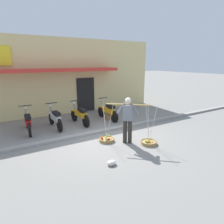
{
  "coord_description": "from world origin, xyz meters",
  "views": [
    {
      "loc": [
        -3.54,
        -6.32,
        2.91
      ],
      "look_at": [
        0.63,
        0.6,
        0.85
      ],
      "focal_mm": 31.59,
      "sensor_mm": 36.0,
      "label": 1
    }
  ],
  "objects": [
    {
      "name": "motorcycle_second_in_row",
      "position": [
        -1.35,
        2.24,
        0.45
      ],
      "size": [
        0.54,
        1.82,
        1.09
      ],
      "color": "black",
      "rests_on": "ground"
    },
    {
      "name": "ground_plane",
      "position": [
        0.0,
        0.0,
        0.0
      ],
      "size": [
        90.0,
        90.0,
        0.0
      ],
      "primitive_type": "plane",
      "color": "gray"
    },
    {
      "name": "motorcycle_third_in_row",
      "position": [
        -0.18,
        2.23,
        0.45
      ],
      "size": [
        0.54,
        1.82,
        1.09
      ],
      "color": "black",
      "rests_on": "ground"
    },
    {
      "name": "motorcycle_end_of_row",
      "position": [
        1.34,
        2.19,
        0.45
      ],
      "size": [
        0.54,
        1.82,
        1.09
      ],
      "color": "black",
      "rests_on": "ground"
    },
    {
      "name": "plastic_litter_bag",
      "position": [
        -0.88,
        -1.88,
        0.07
      ],
      "size": [
        0.28,
        0.22,
        0.14
      ],
      "primitive_type": "ellipsoid",
      "color": "silver",
      "rests_on": "ground"
    },
    {
      "name": "fruit_basket_right_side",
      "position": [
        1.04,
        -1.3,
        0.08
      ],
      "size": [
        0.59,
        0.59,
        1.45
      ],
      "color": "#B2894C",
      "rests_on": "ground"
    },
    {
      "name": "wooden_crate",
      "position": [
        1.48,
        2.21,
        0.16
      ],
      "size": [
        0.44,
        0.36,
        0.32
      ],
      "primitive_type": "cube",
      "color": "olive",
      "rests_on": "ground"
    },
    {
      "name": "motorcycle_nearest_shop",
      "position": [
        -2.5,
        2.28,
        0.45
      ],
      "size": [
        0.54,
        1.82,
        1.09
      ],
      "color": "black",
      "rests_on": "ground"
    },
    {
      "name": "sidewalk_curb",
      "position": [
        0.0,
        0.7,
        0.05
      ],
      "size": [
        20.0,
        0.24,
        0.1
      ],
      "primitive_type": "cube",
      "color": "gray",
      "rests_on": "ground"
    },
    {
      "name": "fruit_basket_left_side",
      "position": [
        -0.14,
        -0.27,
        0.08
      ],
      "size": [
        0.59,
        0.59,
        1.45
      ],
      "color": "#B2894C",
      "rests_on": "ground"
    },
    {
      "name": "storefront_building",
      "position": [
        -0.81,
        7.01,
        2.1
      ],
      "size": [
        13.0,
        6.0,
        4.2
      ],
      "color": "#DBC684",
      "rests_on": "ground"
    },
    {
      "name": "fruit_vendor",
      "position": [
        0.45,
        -0.78,
        0.98
      ],
      "size": [
        1.21,
        1.06,
        1.7
      ],
      "color": "#2D2823",
      "rests_on": "ground"
    }
  ]
}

